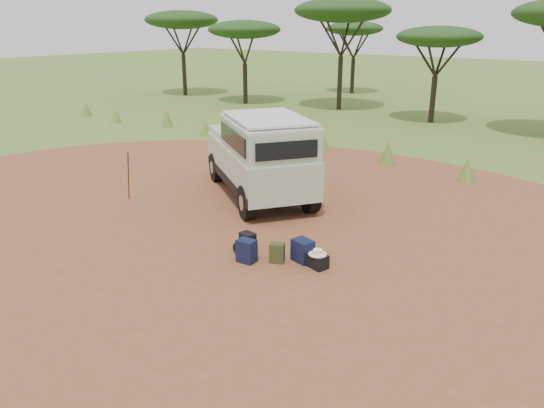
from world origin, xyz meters
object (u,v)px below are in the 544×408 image
Objects in this scene: safari_vehicle at (261,157)px; backpack_olive at (277,253)px; duffel_navy at (303,251)px; hard_case at (317,261)px; backpack_navy at (247,251)px; walking_staff at (128,176)px; backpack_black at (248,243)px.

safari_vehicle is 4.71m from backpack_olive.
safari_vehicle is 4.75m from duffel_navy.
duffel_navy reaches higher than hard_case.
backpack_navy is 1.18× the size of backpack_olive.
safari_vehicle is 5.13m from hard_case.
backpack_navy is at bearing -126.22° from duffel_navy.
walking_staff is at bearing -101.43° from safari_vehicle.
hard_case is (1.38, 0.69, -0.11)m from backpack_navy.
duffel_navy is 0.44m from hard_case.
backpack_navy is at bearing -136.87° from hard_case.
duffel_navy reaches higher than backpack_olive.
duffel_navy is at bearing -172.97° from hard_case.
backpack_olive is 0.88× the size of duffel_navy.
safari_vehicle is 10.34× the size of backpack_navy.
backpack_navy is at bearing -41.79° from backpack_black.
backpack_navy is (0.32, -0.42, 0.03)m from backpack_black.
hard_case is (0.85, 0.30, -0.07)m from backpack_olive.
safari_vehicle is at bearing 135.30° from backpack_black.
backpack_black is (5.04, -0.71, -0.53)m from walking_staff.
safari_vehicle reaches higher than hard_case.
backpack_black reaches higher than backpack_olive.
walking_staff is at bearing -176.79° from backpack_black.
backpack_olive is at bearing -143.92° from hard_case.
backpack_olive is (0.85, -0.03, -0.01)m from backpack_black.
hard_case is (6.74, -0.44, -0.61)m from walking_staff.
duffel_navy is at bearing 26.31° from backpack_black.
hard_case is at bearing -6.84° from backpack_olive.
hard_case is at bearing -2.93° from safari_vehicle.
backpack_navy is 1.19× the size of hard_case.
duffel_navy is (1.27, 0.34, 0.02)m from backpack_black.
backpack_navy reaches higher than backpack_black.
walking_staff is 3.43× the size of backpack_black.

